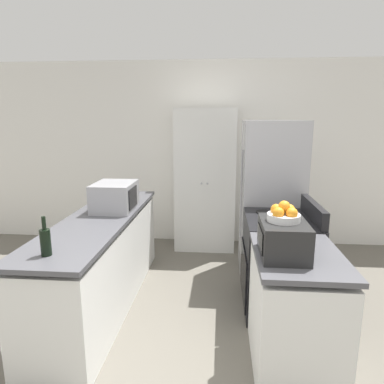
{
  "coord_description": "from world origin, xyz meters",
  "views": [
    {
      "loc": [
        0.3,
        -1.75,
        1.8
      ],
      "look_at": [
        0.0,
        1.74,
        1.05
      ],
      "focal_mm": 32.0,
      "sensor_mm": 36.0,
      "label": 1
    }
  ],
  "objects_px": {
    "microwave": "(115,196)",
    "fruit_bowl": "(284,214)",
    "wine_bottle": "(46,241)",
    "toaster_oven": "(283,239)",
    "pantry_cabinet": "(205,180)",
    "stove": "(279,262)",
    "refrigerator": "(271,199)"
  },
  "relations": [
    {
      "from": "pantry_cabinet",
      "to": "refrigerator",
      "type": "relative_size",
      "value": 1.09
    },
    {
      "from": "microwave",
      "to": "toaster_oven",
      "type": "relative_size",
      "value": 1.17
    },
    {
      "from": "stove",
      "to": "refrigerator",
      "type": "distance_m",
      "value": 0.9
    },
    {
      "from": "refrigerator",
      "to": "microwave",
      "type": "xyz_separation_m",
      "value": [
        -1.65,
        -0.62,
        0.14
      ]
    },
    {
      "from": "stove",
      "to": "fruit_bowl",
      "type": "relative_size",
      "value": 4.79
    },
    {
      "from": "microwave",
      "to": "fruit_bowl",
      "type": "distance_m",
      "value": 1.83
    },
    {
      "from": "stove",
      "to": "fruit_bowl",
      "type": "height_order",
      "value": "fruit_bowl"
    },
    {
      "from": "pantry_cabinet",
      "to": "fruit_bowl",
      "type": "distance_m",
      "value": 2.51
    },
    {
      "from": "wine_bottle",
      "to": "microwave",
      "type": "bearing_deg",
      "value": 84.91
    },
    {
      "from": "wine_bottle",
      "to": "fruit_bowl",
      "type": "distance_m",
      "value": 1.62
    },
    {
      "from": "wine_bottle",
      "to": "toaster_oven",
      "type": "height_order",
      "value": "wine_bottle"
    },
    {
      "from": "pantry_cabinet",
      "to": "fruit_bowl",
      "type": "relative_size",
      "value": 8.84
    },
    {
      "from": "pantry_cabinet",
      "to": "microwave",
      "type": "bearing_deg",
      "value": -121.98
    },
    {
      "from": "toaster_oven",
      "to": "stove",
      "type": "bearing_deg",
      "value": 81.07
    },
    {
      "from": "pantry_cabinet",
      "to": "wine_bottle",
      "type": "distance_m",
      "value": 2.74
    },
    {
      "from": "wine_bottle",
      "to": "pantry_cabinet",
      "type": "bearing_deg",
      "value": 69.49
    },
    {
      "from": "microwave",
      "to": "wine_bottle",
      "type": "bearing_deg",
      "value": -95.09
    },
    {
      "from": "pantry_cabinet",
      "to": "toaster_oven",
      "type": "distance_m",
      "value": 2.52
    },
    {
      "from": "stove",
      "to": "wine_bottle",
      "type": "bearing_deg",
      "value": -149.41
    },
    {
      "from": "microwave",
      "to": "toaster_oven",
      "type": "bearing_deg",
      "value": -35.57
    },
    {
      "from": "stove",
      "to": "refrigerator",
      "type": "xyz_separation_m",
      "value": [
        0.01,
        0.79,
        0.44
      ]
    },
    {
      "from": "pantry_cabinet",
      "to": "refrigerator",
      "type": "distance_m",
      "value": 1.1
    },
    {
      "from": "pantry_cabinet",
      "to": "toaster_oven",
      "type": "bearing_deg",
      "value": -75.29
    },
    {
      "from": "wine_bottle",
      "to": "fruit_bowl",
      "type": "height_order",
      "value": "fruit_bowl"
    },
    {
      "from": "stove",
      "to": "toaster_oven",
      "type": "height_order",
      "value": "toaster_oven"
    },
    {
      "from": "microwave",
      "to": "fruit_bowl",
      "type": "bearing_deg",
      "value": -35.16
    },
    {
      "from": "microwave",
      "to": "wine_bottle",
      "type": "relative_size",
      "value": 1.75
    },
    {
      "from": "fruit_bowl",
      "to": "toaster_oven",
      "type": "bearing_deg",
      "value": -81.12
    },
    {
      "from": "refrigerator",
      "to": "fruit_bowl",
      "type": "height_order",
      "value": "refrigerator"
    },
    {
      "from": "refrigerator",
      "to": "microwave",
      "type": "height_order",
      "value": "refrigerator"
    },
    {
      "from": "pantry_cabinet",
      "to": "refrigerator",
      "type": "bearing_deg",
      "value": -43.36
    },
    {
      "from": "stove",
      "to": "microwave",
      "type": "xyz_separation_m",
      "value": [
        -1.63,
        0.17,
        0.58
      ]
    }
  ]
}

